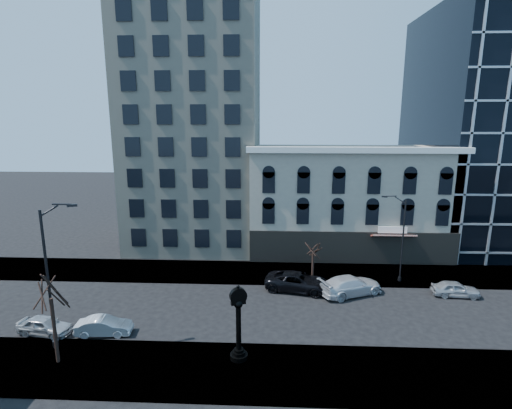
{
  "coord_description": "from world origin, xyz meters",
  "views": [
    {
      "loc": [
        3.55,
        -29.89,
        15.55
      ],
      "look_at": [
        2.0,
        4.0,
        8.0
      ],
      "focal_mm": 28.0,
      "sensor_mm": 36.0,
      "label": 1
    }
  ],
  "objects_px": {
    "street_lamp_near": "(56,238)",
    "street_clock": "(239,326)",
    "car_near_a": "(45,326)",
    "car_near_b": "(104,326)"
  },
  "relations": [
    {
      "from": "street_lamp_near",
      "to": "street_clock",
      "type": "bearing_deg",
      "value": -25.96
    },
    {
      "from": "street_clock",
      "to": "car_near_a",
      "type": "relative_size",
      "value": 1.29
    },
    {
      "from": "street_lamp_near",
      "to": "car_near_b",
      "type": "bearing_deg",
      "value": 19.56
    },
    {
      "from": "street_clock",
      "to": "street_lamp_near",
      "type": "xyz_separation_m",
      "value": [
        -11.95,
        1.07,
        5.37
      ]
    },
    {
      "from": "street_clock",
      "to": "street_lamp_near",
      "type": "distance_m",
      "value": 13.14
    },
    {
      "from": "street_clock",
      "to": "car_near_a",
      "type": "bearing_deg",
      "value": 149.16
    },
    {
      "from": "street_lamp_near",
      "to": "car_near_a",
      "type": "xyz_separation_m",
      "value": [
        -2.41,
        1.44,
        -7.13
      ]
    },
    {
      "from": "street_lamp_near",
      "to": "car_near_a",
      "type": "relative_size",
      "value": 2.57
    },
    {
      "from": "street_lamp_near",
      "to": "car_near_a",
      "type": "bearing_deg",
      "value": 128.29
    },
    {
      "from": "car_near_a",
      "to": "street_lamp_near",
      "type": "bearing_deg",
      "value": -112.23
    }
  ]
}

